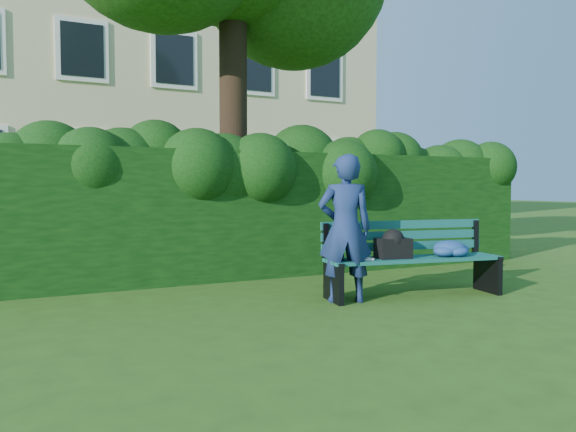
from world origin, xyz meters
name	(u,v)px	position (x,y,z in m)	size (l,w,h in m)	color
ground	(312,303)	(0.00, 0.00, 0.00)	(80.00, 80.00, 0.00)	#2F4C16
apartment_building	(105,43)	(0.00, 13.99, 6.00)	(16.00, 8.08, 12.00)	beige
hedge	(239,214)	(0.00, 2.20, 0.90)	(10.00, 1.00, 1.80)	black
park_bench	(418,254)	(1.34, -0.18, 0.50)	(2.20, 0.92, 0.89)	#0E483B
man_reading	(345,228)	(0.37, -0.09, 0.83)	(0.61, 0.40, 1.67)	navy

